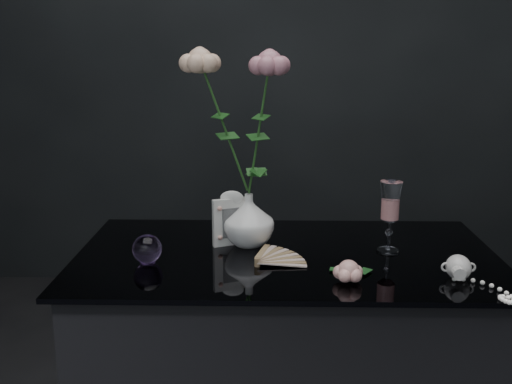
# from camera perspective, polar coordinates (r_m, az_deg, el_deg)

# --- Properties ---
(vase) EXTENTS (0.13, 0.13, 0.14)m
(vase) POSITION_cam_1_polar(r_m,az_deg,el_deg) (1.55, -0.68, -2.66)
(vase) COLOR white
(vase) RESTS_ON table
(wine_glass) EXTENTS (0.07, 0.07, 0.18)m
(wine_glass) POSITION_cam_1_polar(r_m,az_deg,el_deg) (1.53, 12.61, -2.34)
(wine_glass) COLOR white
(wine_glass) RESTS_ON table
(picture_frame) EXTENTS (0.13, 0.12, 0.15)m
(picture_frame) POSITION_cam_1_polar(r_m,az_deg,el_deg) (1.55, -2.30, -2.48)
(picture_frame) COLOR white
(picture_frame) RESTS_ON table
(paperweight) EXTENTS (0.08, 0.08, 0.07)m
(paperweight) POSITION_cam_1_polar(r_m,az_deg,el_deg) (1.46, -10.33, -5.36)
(paperweight) COLOR #AB7DCC
(paperweight) RESTS_ON table
(paper_fan) EXTENTS (0.29, 0.26, 0.02)m
(paper_fan) POSITION_cam_1_polar(r_m,az_deg,el_deg) (1.42, 0.13, -6.63)
(paper_fan) COLOR beige
(paper_fan) RESTS_ON table
(loose_rose) EXTENTS (0.16, 0.18, 0.05)m
(loose_rose) POSITION_cam_1_polar(r_m,az_deg,el_deg) (1.34, 8.80, -7.45)
(loose_rose) COLOR #EFA59A
(loose_rose) RESTS_ON table
(pearl_jar) EXTENTS (0.19, 0.20, 0.06)m
(pearl_jar) POSITION_cam_1_polar(r_m,az_deg,el_deg) (1.42, 18.73, -6.70)
(pearl_jar) COLOR silver
(pearl_jar) RESTS_ON table
(roses) EXTENTS (0.25, 0.11, 0.42)m
(roses) POSITION_cam_1_polar(r_m,az_deg,el_deg) (1.49, -1.66, 7.53)
(roses) COLOR #DDB191
(roses) RESTS_ON vase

